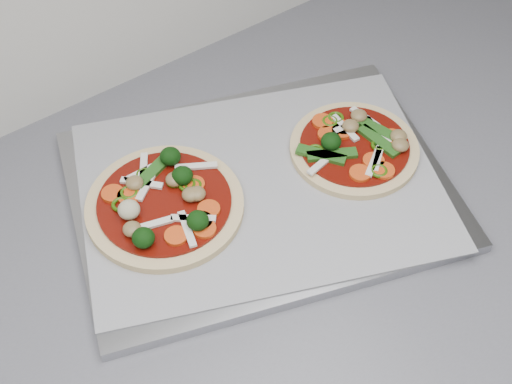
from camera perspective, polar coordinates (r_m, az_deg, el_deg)
base_cabinet at (r=1.23m, az=4.84°, el=-13.61°), size 3.60×0.60×0.86m
countertop at (r=0.85m, az=6.81°, el=-0.01°), size 3.60×0.60×0.04m
baking_tray at (r=0.81m, az=0.33°, el=0.21°), size 0.49×0.42×0.01m
parchment at (r=0.81m, az=0.33°, el=0.56°), size 0.48×0.42×0.00m
pizza_left at (r=0.78m, az=-7.30°, el=-0.88°), size 0.22×0.22×0.03m
pizza_right at (r=0.84m, az=7.90°, el=3.68°), size 0.18×0.18×0.03m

